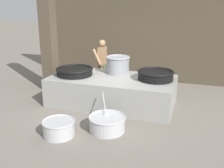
{
  "coord_description": "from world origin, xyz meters",
  "views": [
    {
      "loc": [
        2.23,
        -6.63,
        2.75
      ],
      "look_at": [
        0.0,
        0.0,
        0.59
      ],
      "focal_mm": 42.0,
      "sensor_mm": 36.0,
      "label": 1
    }
  ],
  "objects_px": {
    "giant_wok_far": "(156,75)",
    "prep_bowl_meat": "(59,127)",
    "cook": "(102,62)",
    "prep_bowl_vegetables": "(107,123)",
    "giant_wok_near": "(75,71)",
    "stock_pot": "(118,64)"
  },
  "relations": [
    {
      "from": "giant_wok_far",
      "to": "prep_bowl_meat",
      "type": "bearing_deg",
      "value": -125.88
    },
    {
      "from": "cook",
      "to": "prep_bowl_vegetables",
      "type": "relative_size",
      "value": 1.6
    },
    {
      "from": "prep_bowl_vegetables",
      "to": "prep_bowl_meat",
      "type": "distance_m",
      "value": 1.06
    },
    {
      "from": "giant_wok_near",
      "to": "prep_bowl_vegetables",
      "type": "distance_m",
      "value": 2.25
    },
    {
      "from": "stock_pot",
      "to": "prep_bowl_meat",
      "type": "height_order",
      "value": "stock_pot"
    },
    {
      "from": "giant_wok_far",
      "to": "cook",
      "type": "height_order",
      "value": "cook"
    },
    {
      "from": "giant_wok_near",
      "to": "prep_bowl_meat",
      "type": "bearing_deg",
      "value": -73.56
    },
    {
      "from": "giant_wok_near",
      "to": "giant_wok_far",
      "type": "distance_m",
      "value": 2.29
    },
    {
      "from": "giant_wok_near",
      "to": "giant_wok_far",
      "type": "bearing_deg",
      "value": 6.48
    },
    {
      "from": "giant_wok_far",
      "to": "prep_bowl_meat",
      "type": "relative_size",
      "value": 1.38
    },
    {
      "from": "cook",
      "to": "prep_bowl_meat",
      "type": "xyz_separation_m",
      "value": [
        0.32,
        -3.52,
        -0.68
      ]
    },
    {
      "from": "giant_wok_far",
      "to": "prep_bowl_vegetables",
      "type": "xyz_separation_m",
      "value": [
        -0.75,
        -1.76,
        -0.72
      ]
    },
    {
      "from": "stock_pot",
      "to": "giant_wok_far",
      "type": "bearing_deg",
      "value": -16.1
    },
    {
      "from": "cook",
      "to": "prep_bowl_meat",
      "type": "relative_size",
      "value": 2.27
    },
    {
      "from": "giant_wok_far",
      "to": "cook",
      "type": "bearing_deg",
      "value": 148.57
    },
    {
      "from": "prep_bowl_meat",
      "to": "stock_pot",
      "type": "bearing_deg",
      "value": 79.18
    },
    {
      "from": "cook",
      "to": "prep_bowl_vegetables",
      "type": "bearing_deg",
      "value": 112.43
    },
    {
      "from": "giant_wok_near",
      "to": "giant_wok_far",
      "type": "xyz_separation_m",
      "value": [
        2.27,
        0.26,
        0.02
      ]
    },
    {
      "from": "giant_wok_near",
      "to": "prep_bowl_vegetables",
      "type": "xyz_separation_m",
      "value": [
        1.52,
        -1.5,
        -0.7
      ]
    },
    {
      "from": "prep_bowl_meat",
      "to": "prep_bowl_vegetables",
      "type": "bearing_deg",
      "value": 30.77
    },
    {
      "from": "giant_wok_near",
      "to": "cook",
      "type": "distance_m",
      "value": 1.5
    },
    {
      "from": "giant_wok_far",
      "to": "prep_bowl_meat",
      "type": "height_order",
      "value": "giant_wok_far"
    }
  ]
}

